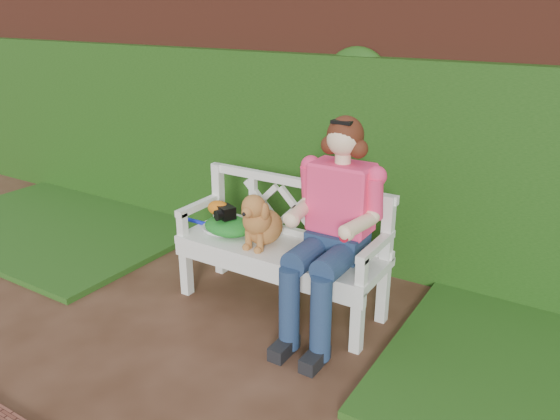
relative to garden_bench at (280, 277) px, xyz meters
The scene contains 11 objects.
ground 0.79m from the garden_bench, 107.33° to the right, with size 60.00×60.00×0.00m, color #3A2013.
brick_wall 1.48m from the garden_bench, 100.80° to the left, with size 10.00×0.30×2.20m, color #602A1C.
ivy_hedge 1.16m from the garden_bench, 103.19° to the left, with size 10.00×0.18×1.70m, color #275316.
grass_left 2.64m from the garden_bench, behind, with size 2.60×2.00×0.05m, color #173612.
garden_bench is the anchor object (origin of this frame).
seated_woman 0.65m from the garden_bench, ahead, with size 0.60×0.80×1.42m, color #FF5369, non-canonical shape.
dog 0.46m from the garden_bench, 159.82° to the right, with size 0.27×0.36×0.40m, color brown, non-canonical shape.
tennis_racket 0.60m from the garden_bench, behind, with size 0.64×0.27×0.03m, color silver, non-canonical shape.
green_bag 0.53m from the garden_bench, behind, with size 0.38×0.29×0.13m, color #1D6817, non-canonical shape.
camera_item 0.61m from the garden_bench, behind, with size 0.13×0.10×0.09m, color black.
baseball_glove 0.68m from the garden_bench, behind, with size 0.17×0.13×0.11m, color #CC6511.
Camera 1 is at (2.07, -2.23, 2.06)m, focal length 35.00 mm.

